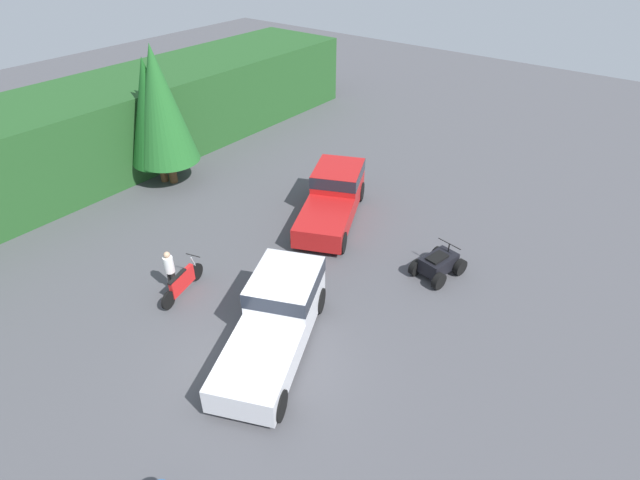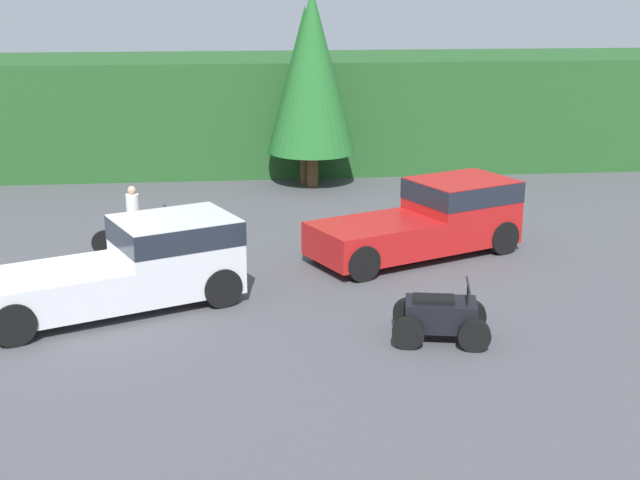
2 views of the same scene
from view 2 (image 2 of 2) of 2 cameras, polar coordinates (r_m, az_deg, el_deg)
ground_plane at (r=20.14m, az=-15.73°, el=-4.52°), size 80.00×80.00×0.00m
hillside_backdrop at (r=35.09m, az=-11.78°, el=7.97°), size 44.00×6.00×4.15m
tree_left at (r=31.11m, az=-0.96°, el=10.13°), size 2.70×2.70×6.14m
tree_mid_left at (r=30.64m, az=-0.50°, el=10.71°), size 2.97×2.97×6.74m
pickup_truck_red at (r=23.45m, az=7.27°, el=1.48°), size 5.92×4.16×1.90m
pickup_truck_second at (r=19.88m, az=-11.70°, el=-1.44°), size 5.96×4.12×1.90m
dirt_bike at (r=24.09m, az=-11.62°, el=0.37°), size 2.33×0.88×1.14m
quad_atv at (r=18.03m, az=7.71°, el=-4.92°), size 2.14×1.65×1.18m
rider_person at (r=24.41m, az=-11.87°, el=1.64°), size 0.36×0.37×1.69m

